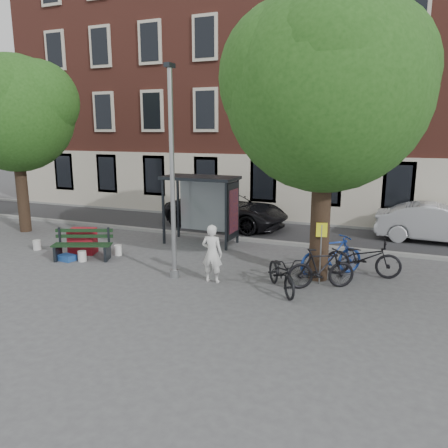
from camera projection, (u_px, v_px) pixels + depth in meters
ground at (175, 277)px, 13.10m from camera, size 90.00×90.00×0.00m
road at (250, 229)px, 19.45m from camera, size 40.00×4.00×0.01m
curb_near at (234, 238)px, 17.62m from camera, size 40.00×0.25×0.12m
curb_far at (263, 220)px, 21.25m from camera, size 40.00×0.25×0.12m
building_row at (287, 80)px, 23.42m from camera, size 30.00×8.00×14.00m
lamppost at (172, 185)px, 12.52m from camera, size 0.28×0.35×6.11m
tree_right at (327, 81)px, 11.71m from camera, size 5.76×5.60×8.20m
tree_left at (12, 108)px, 17.93m from camera, size 5.18×4.86×7.40m
bus_shelter at (211, 195)px, 16.65m from camera, size 2.85×1.45×2.62m
painter at (212, 254)px, 12.55m from camera, size 0.64×0.43×1.70m
bench at (83, 246)px, 14.85m from camera, size 2.05×1.31×1.01m
bike_a at (363, 258)px, 13.08m from camera, size 2.28×0.99×1.16m
bike_b at (332, 255)px, 13.15m from camera, size 1.98×1.83×1.26m
bike_c at (282, 273)px, 11.87m from camera, size 1.68×2.02×1.04m
bike_d at (321, 268)px, 12.08m from camera, size 1.94×1.39×1.15m
car_dark at (227, 210)px, 19.84m from camera, size 5.85×3.17×1.56m
car_silver at (437, 223)px, 17.09m from camera, size 4.60×1.69×1.51m
red_stand at (83, 241)px, 15.57m from camera, size 1.04×0.85×0.90m
blue_crate at (67, 258)px, 14.77m from camera, size 0.59×0.46×0.20m
bucket_a at (82, 256)px, 14.68m from camera, size 0.31×0.31×0.36m
bucket_b at (118, 250)px, 15.41m from camera, size 0.35×0.35×0.36m
bucket_c at (37, 245)px, 16.10m from camera, size 0.32×0.32×0.36m
notice_sign at (321, 241)px, 12.32m from camera, size 0.30×0.10×1.78m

